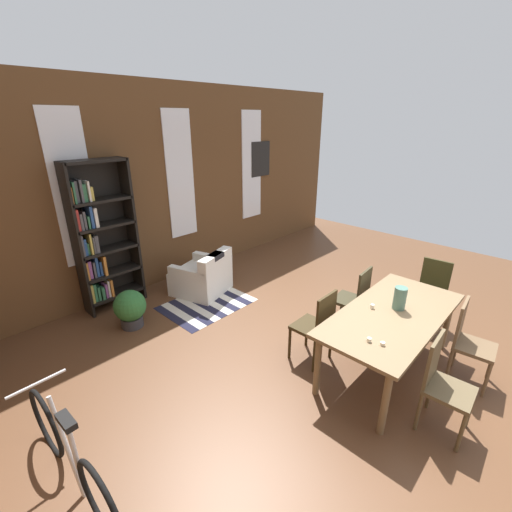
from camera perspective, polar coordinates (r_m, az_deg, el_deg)
ground_plane at (r=4.73m, az=18.32°, el=-15.61°), size 10.04×10.04×0.00m
back_wall_brick at (r=6.45m, az=-12.63°, el=11.40°), size 8.73×0.12×3.36m
window_pane_0 at (r=5.56m, az=-27.92°, el=9.59°), size 0.55×0.02×2.19m
window_pane_1 at (r=6.37m, az=-12.39°, el=12.82°), size 0.55×0.02×2.19m
window_pane_2 at (r=7.53m, az=-0.75°, el=14.62°), size 0.55×0.02×2.19m
dining_table at (r=4.24m, az=21.56°, el=-9.62°), size 2.01×0.94×0.77m
vase_on_table at (r=4.25m, az=22.63°, el=-6.44°), size 0.14×0.14×0.26m
tealight_candle_0 at (r=3.62m, az=20.16°, el=-13.43°), size 0.04×0.04×0.03m
tealight_candle_1 at (r=4.20m, az=18.64°, el=-7.88°), size 0.04×0.04×0.05m
tealight_candle_2 at (r=3.62m, az=18.16°, el=-12.99°), size 0.04×0.04×0.04m
dining_chair_near_left at (r=3.83m, az=28.37°, el=-17.81°), size 0.42×0.42×0.95m
dining_chair_head_right at (r=5.51m, az=26.90°, el=-5.17°), size 0.43×0.43×0.95m
dining_chair_far_left at (r=4.24m, az=10.00°, el=-11.09°), size 0.40×0.40×0.95m
dining_chair_near_right at (r=4.58m, az=31.64°, el=-11.69°), size 0.43×0.43×0.95m
dining_chair_far_right at (r=4.93m, az=15.96°, el=-6.63°), size 0.43×0.43×0.95m
bookshelf_tall at (r=5.62m, az=-24.33°, el=2.61°), size 0.89×0.33×2.27m
armchair_white at (r=5.95m, az=-8.76°, el=-3.44°), size 1.00×1.00×0.75m
bicycle_second at (r=3.45m, az=-28.36°, el=-27.08°), size 0.44×1.66×0.88m
potted_plant_by_shelf at (r=5.24m, az=-20.04°, el=-8.04°), size 0.45×0.45×0.56m
striped_rug at (r=5.68m, az=-8.11°, el=-7.80°), size 1.35×1.01×0.01m
framed_picture at (r=7.70m, az=0.73°, el=15.70°), size 0.56×0.03×0.72m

